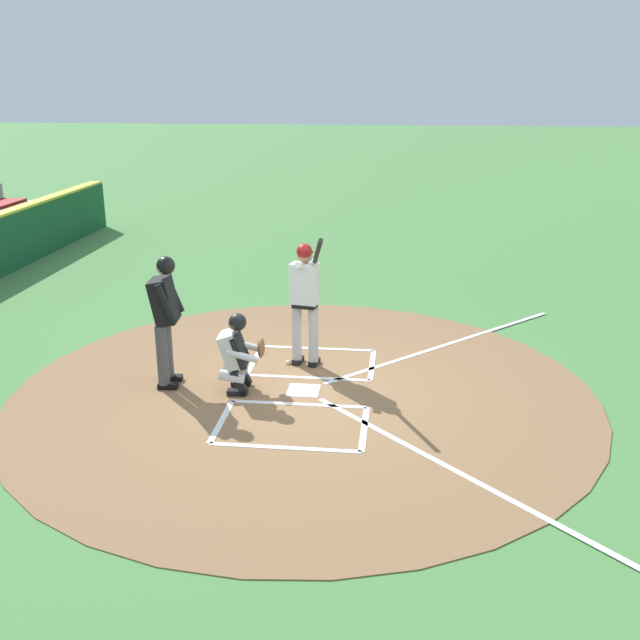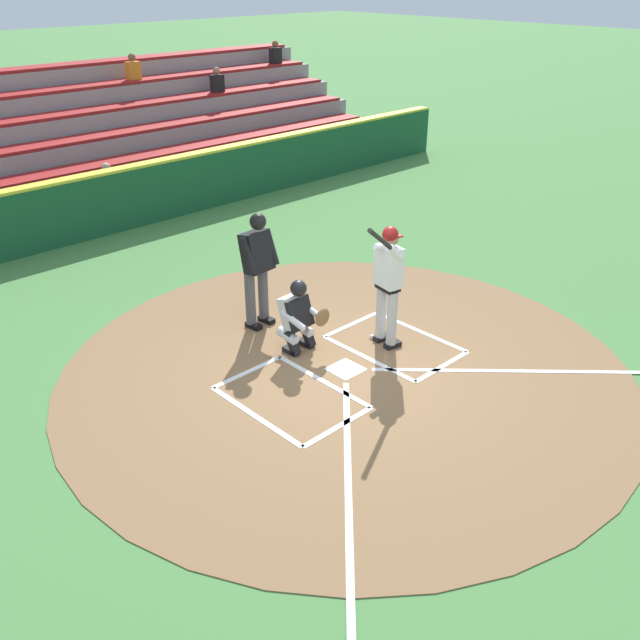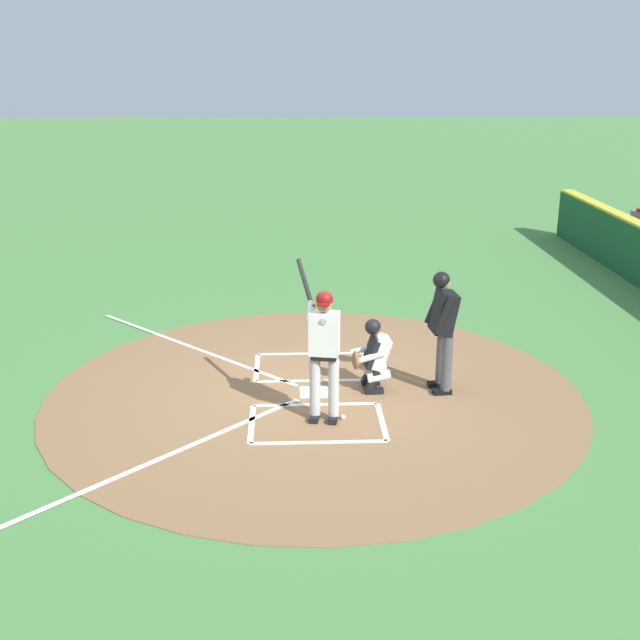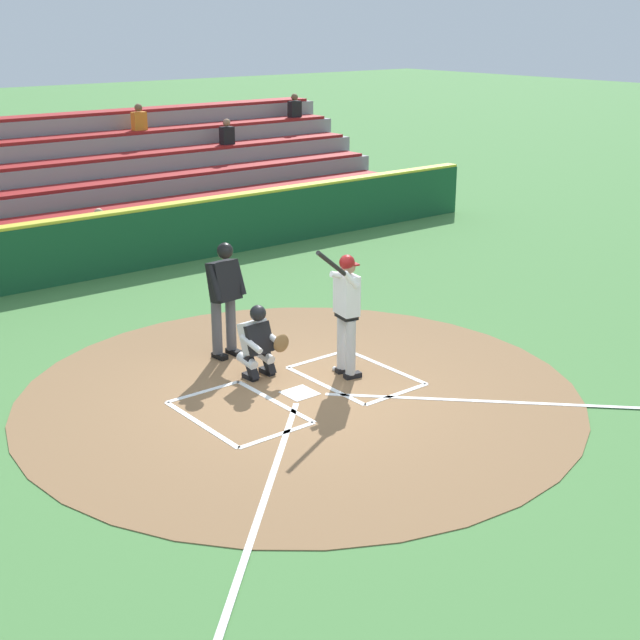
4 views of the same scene
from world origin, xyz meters
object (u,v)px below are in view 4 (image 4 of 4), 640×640
baseball (334,369)px  plate_umpire (224,292)px  catcher (259,340)px  batter (346,307)px

baseball → plate_umpire: bearing=-58.3°
catcher → plate_umpire: (-0.08, -1.01, 0.49)m
catcher → plate_umpire: size_ratio=0.61×
plate_umpire → baseball: 2.08m
catcher → plate_umpire: bearing=-94.3°
catcher → plate_umpire: plate_umpire is taller
batter → baseball: (-0.00, -0.27, -1.06)m
batter → plate_umpire: (0.94, -1.81, -0.02)m
catcher → baseball: size_ratio=15.27×
plate_umpire → baseball: (-0.95, 1.54, -1.04)m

